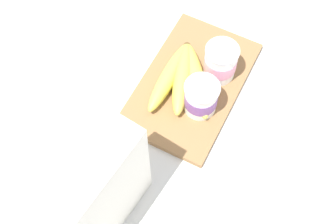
{
  "coord_description": "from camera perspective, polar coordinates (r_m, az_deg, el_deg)",
  "views": [
    {
      "loc": [
        0.47,
        0.18,
        0.83
      ],
      "look_at": [
        0.11,
        0.0,
        0.06
      ],
      "focal_mm": 47.85,
      "sensor_mm": 36.0,
      "label": 1
    }
  ],
  "objects": [
    {
      "name": "yogurt_cup_front",
      "position": [
        0.95,
        6.7,
        6.33
      ],
      "size": [
        0.07,
        0.07,
        0.08
      ],
      "color": "white",
      "rests_on": "cutting_board"
    },
    {
      "name": "banana_bunch",
      "position": [
        0.94,
        1.86,
        4.31
      ],
      "size": [
        0.2,
        0.15,
        0.04
      ],
      "color": "#E2D44D",
      "rests_on": "cutting_board"
    },
    {
      "name": "cutting_board",
      "position": [
        0.97,
        2.97,
        3.55
      ],
      "size": [
        0.33,
        0.2,
        0.01
      ],
      "primitive_type": "cube",
      "color": "olive",
      "rests_on": "ground_plane"
    },
    {
      "name": "cereal_box",
      "position": [
        0.76,
        -8.54,
        -9.63
      ],
      "size": [
        0.18,
        0.1,
        0.24
      ],
      "primitive_type": "cube",
      "rotation": [
        0.0,
        0.0,
        -0.11
      ],
      "color": "white",
      "rests_on": "ground_plane"
    },
    {
      "name": "ground_plane",
      "position": [
        0.97,
        2.95,
        3.33
      ],
      "size": [
        2.4,
        2.4,
        0.0
      ],
      "primitive_type": "plane",
      "color": "silver"
    },
    {
      "name": "yogurt_cup_back",
      "position": [
        0.9,
        4.23,
        1.85
      ],
      "size": [
        0.07,
        0.07,
        0.08
      ],
      "color": "white",
      "rests_on": "cutting_board"
    }
  ]
}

